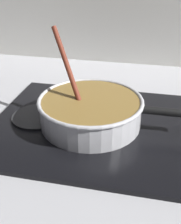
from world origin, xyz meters
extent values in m
cube|color=#B7B7BC|center=(0.00, 0.00, -0.02)|extent=(2.40, 1.60, 0.04)
cube|color=black|center=(-0.02, 0.22, 0.01)|extent=(0.56, 0.48, 0.01)
torus|color=#592D0C|center=(-0.02, 0.22, 0.02)|extent=(0.18, 0.18, 0.01)
cylinder|color=#262628|center=(-0.18, 0.22, 0.01)|extent=(0.15, 0.15, 0.01)
cylinder|color=silver|center=(-0.02, 0.22, 0.05)|extent=(0.28, 0.28, 0.07)
cylinder|color=olive|center=(-0.02, 0.22, 0.05)|extent=(0.27, 0.27, 0.07)
torus|color=silver|center=(-0.02, 0.22, 0.09)|extent=(0.29, 0.29, 0.01)
cylinder|color=black|center=(0.19, 0.22, 0.07)|extent=(0.14, 0.02, 0.02)
cylinder|color=beige|center=(-0.05, 0.23, 0.08)|extent=(0.04, 0.04, 0.01)
cylinder|color=beige|center=(0.03, 0.27, 0.08)|extent=(0.03, 0.03, 0.01)
cylinder|color=beige|center=(-0.01, 0.22, 0.08)|extent=(0.03, 0.03, 0.01)
cylinder|color=#E5CC7A|center=(0.04, 0.23, 0.08)|extent=(0.04, 0.04, 0.01)
cylinder|color=beige|center=(-0.13, 0.25, 0.08)|extent=(0.03, 0.03, 0.01)
cylinder|color=#E5CC7A|center=(-0.01, 0.27, 0.08)|extent=(0.04, 0.04, 0.01)
cylinder|color=maroon|center=(-0.09, 0.25, 0.17)|extent=(0.11, 0.10, 0.20)
cube|color=brown|center=(-0.04, 0.21, 0.07)|extent=(0.05, 0.05, 0.01)
camera|label=1|loc=(0.12, -0.44, 0.43)|focal=44.28mm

